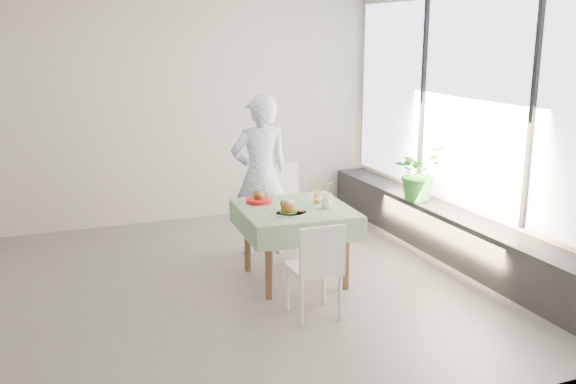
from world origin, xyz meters
name	(u,v)px	position (x,y,z in m)	size (l,w,h in m)	color
floor	(200,292)	(0.00, 0.00, 0.00)	(6.00, 6.00, 0.00)	#63605E
wall_back	(147,114)	(0.00, 2.50, 1.40)	(6.00, 0.02, 2.80)	beige
wall_front	(304,220)	(0.00, -2.50, 1.40)	(6.00, 0.02, 2.80)	beige
wall_right	(473,128)	(3.00, 0.00, 1.40)	(0.02, 5.00, 2.80)	beige
window_pane	(472,104)	(2.97, 0.00, 1.65)	(0.01, 4.80, 2.18)	#D1E0F9
window_ledge	(451,234)	(2.80, 0.00, 0.25)	(0.40, 4.80, 0.50)	black
cafe_table	(295,235)	(0.95, -0.03, 0.46)	(1.10, 1.10, 0.74)	brown
chair_far	(284,229)	(1.10, 0.64, 0.31)	(0.48, 0.48, 0.99)	white
chair_near	(314,287)	(0.80, -0.86, 0.26)	(0.41, 0.41, 0.85)	white
diner	(260,176)	(0.90, 0.83, 0.88)	(0.64, 0.42, 1.76)	#99C0F5
main_dish	(290,209)	(0.82, -0.24, 0.79)	(0.30, 0.30, 0.15)	white
juice_cup_orange	(318,197)	(1.23, 0.04, 0.80)	(0.09, 0.09, 0.25)	white
juice_cup_lemonade	(327,201)	(1.23, -0.16, 0.81)	(0.10, 0.10, 0.29)	white
second_dish	(259,199)	(0.69, 0.26, 0.78)	(0.26, 0.26, 0.12)	red
potted_plant	(419,173)	(2.73, 0.58, 0.82)	(0.58, 0.50, 0.64)	#256F25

